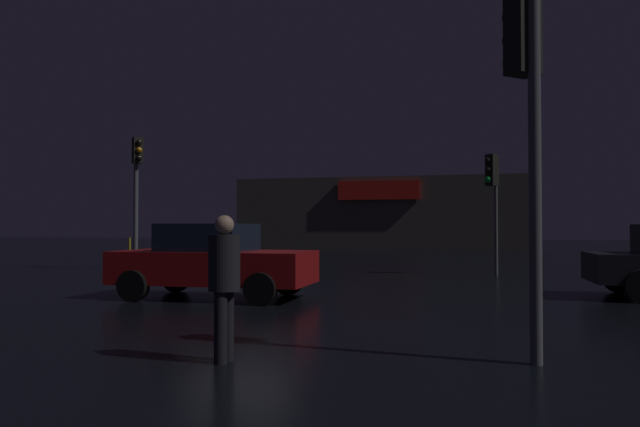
{
  "coord_description": "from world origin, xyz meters",
  "views": [
    {
      "loc": [
        5.23,
        -13.18,
        1.44
      ],
      "look_at": [
        0.76,
        4.45,
        1.85
      ],
      "focal_mm": 34.23,
      "sensor_mm": 36.0,
      "label": 1
    }
  ],
  "objects_px": {
    "store_building": "(388,214)",
    "traffic_signal_cross_left": "(526,94)",
    "traffic_signal_main": "(137,178)",
    "traffic_signal_cross_right": "(492,182)",
    "pedestrian": "(224,277)",
    "car_near": "(213,261)"
  },
  "relations": [
    {
      "from": "traffic_signal_cross_right",
      "to": "car_near",
      "type": "xyz_separation_m",
      "value": [
        -5.69,
        -7.43,
        -2.03
      ]
    },
    {
      "from": "pedestrian",
      "to": "store_building",
      "type": "bearing_deg",
      "value": 95.23
    },
    {
      "from": "store_building",
      "to": "pedestrian",
      "type": "bearing_deg",
      "value": -84.77
    },
    {
      "from": "store_building",
      "to": "car_near",
      "type": "distance_m",
      "value": 31.47
    },
    {
      "from": "store_building",
      "to": "pedestrian",
      "type": "xyz_separation_m",
      "value": [
        3.37,
        -36.84,
        -1.46
      ]
    },
    {
      "from": "car_near",
      "to": "store_building",
      "type": "bearing_deg",
      "value": 91.46
    },
    {
      "from": "store_building",
      "to": "traffic_signal_cross_left",
      "type": "height_order",
      "value": "store_building"
    },
    {
      "from": "traffic_signal_cross_left",
      "to": "pedestrian",
      "type": "height_order",
      "value": "traffic_signal_cross_left"
    },
    {
      "from": "traffic_signal_main",
      "to": "store_building",
      "type": "bearing_deg",
      "value": 78.19
    },
    {
      "from": "traffic_signal_cross_left",
      "to": "traffic_signal_cross_right",
      "type": "relative_size",
      "value": 1.09
    },
    {
      "from": "pedestrian",
      "to": "traffic_signal_cross_left",
      "type": "bearing_deg",
      "value": 14.17
    },
    {
      "from": "traffic_signal_cross_right",
      "to": "car_near",
      "type": "relative_size",
      "value": 0.91
    },
    {
      "from": "traffic_signal_main",
      "to": "pedestrian",
      "type": "bearing_deg",
      "value": -55.55
    },
    {
      "from": "car_near",
      "to": "pedestrian",
      "type": "distance_m",
      "value": 6.0
    },
    {
      "from": "traffic_signal_main",
      "to": "pedestrian",
      "type": "relative_size",
      "value": 2.85
    },
    {
      "from": "traffic_signal_cross_left",
      "to": "traffic_signal_cross_right",
      "type": "height_order",
      "value": "traffic_signal_cross_left"
    },
    {
      "from": "traffic_signal_cross_left",
      "to": "pedestrian",
      "type": "xyz_separation_m",
      "value": [
        -3.14,
        -0.79,
        -1.96
      ]
    },
    {
      "from": "traffic_signal_cross_right",
      "to": "traffic_signal_cross_left",
      "type": "bearing_deg",
      "value": -89.91
    },
    {
      "from": "store_building",
      "to": "traffic_signal_cross_left",
      "type": "distance_m",
      "value": 36.63
    },
    {
      "from": "store_building",
      "to": "pedestrian",
      "type": "relative_size",
      "value": 12.49
    },
    {
      "from": "store_building",
      "to": "traffic_signal_cross_right",
      "type": "relative_size",
      "value": 5.41
    },
    {
      "from": "traffic_signal_cross_left",
      "to": "car_near",
      "type": "bearing_deg",
      "value": 140.92
    }
  ]
}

